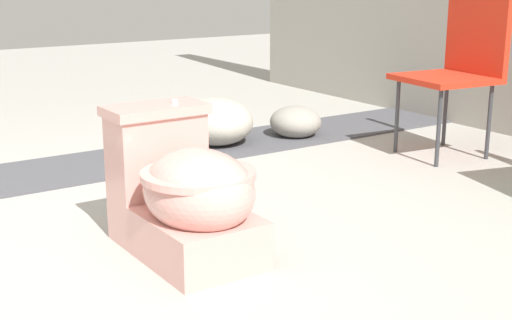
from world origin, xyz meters
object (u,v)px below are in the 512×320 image
toilet (185,195)px  boulder_near (296,122)px  folding_chair_left (461,60)px  boulder_far (214,122)px

toilet → boulder_near: 1.87m
folding_chair_left → boulder_near: 1.02m
folding_chair_left → boulder_near: folding_chair_left is taller
boulder_far → boulder_near: bearing=76.2°
toilet → boulder_near: size_ratio=2.03×
boulder_far → toilet: bearing=-34.0°
folding_chair_left → boulder_far: folding_chair_left is taller
boulder_near → boulder_far: size_ratio=0.64×
toilet → folding_chair_left: (-0.44, 1.90, 0.29)m
toilet → folding_chair_left: size_ratio=0.76×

